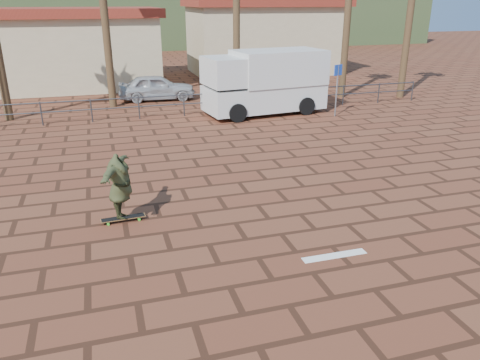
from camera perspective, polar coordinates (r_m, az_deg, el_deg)
The scene contains 12 objects.
ground at distance 10.62m, azimuth 5.06°, elevation -6.60°, with size 120.00×120.00×0.00m, color brown.
paint_stripe at distance 9.94m, azimuth 11.44°, elevation -9.03°, with size 1.40×0.22×0.01m, color white.
guardrail at distance 21.43m, azimuth -6.86°, elevation 9.53°, with size 24.06×0.06×1.00m.
building_west at distance 30.91m, azimuth -21.91°, elevation 14.75°, with size 12.60×7.60×4.50m.
building_east at distance 34.78m, azimuth 2.89°, elevation 17.14°, with size 10.60×6.60×5.00m.
hill_front at distance 58.84m, azimuth -13.98°, elevation 18.65°, with size 70.00×18.00×6.00m, color #384C28.
longboard at distance 11.48m, azimuth -14.06°, elevation -4.52°, with size 1.05×0.30×0.10m.
skateboarder at distance 11.16m, azimuth -14.42°, elevation -0.74°, with size 1.96×0.53×1.59m, color #363B1F.
campervan at distance 21.75m, azimuth 3.10°, elevation 11.97°, with size 5.68×2.95×2.82m.
car_silver at distance 25.23m, azimuth -10.12°, elevation 11.07°, with size 1.57×3.90×1.33m, color #B0B3B7.
car_white at distance 24.43m, azimuth 2.60°, elevation 11.10°, with size 1.46×4.18×1.38m, color white.
street_sign at distance 21.52m, azimuth 11.79°, elevation 11.78°, with size 0.45×0.20×2.29m.
Camera 1 is at (-3.59, -8.70, 4.92)m, focal length 35.00 mm.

